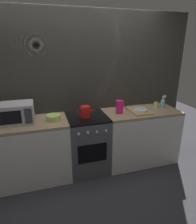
{
  "coord_description": "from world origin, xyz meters",
  "views": [
    {
      "loc": [
        -0.62,
        -2.63,
        1.9
      ],
      "look_at": [
        0.17,
        0.0,
        0.95
      ],
      "focal_mm": 31.2,
      "sensor_mm": 36.0,
      "label": 1
    }
  ],
  "objects_px": {
    "mixing_bowl": "(54,118)",
    "pitcher": "(120,107)",
    "stove_unit": "(87,143)",
    "spray_bottle": "(163,103)",
    "spice_jar": "(156,105)",
    "kettle": "(86,112)",
    "microwave": "(16,113)",
    "dish_pile": "(140,110)"
  },
  "relations": [
    {
      "from": "kettle",
      "to": "dish_pile",
      "type": "relative_size",
      "value": 0.71
    },
    {
      "from": "stove_unit",
      "to": "spray_bottle",
      "type": "xyz_separation_m",
      "value": [
        1.32,
        0.06,
        0.53
      ]
    },
    {
      "from": "spice_jar",
      "to": "spray_bottle",
      "type": "relative_size",
      "value": 0.52
    },
    {
      "from": "stove_unit",
      "to": "pitcher",
      "type": "relative_size",
      "value": 4.5
    },
    {
      "from": "stove_unit",
      "to": "dish_pile",
      "type": "relative_size",
      "value": 2.25
    },
    {
      "from": "spray_bottle",
      "to": "mixing_bowl",
      "type": "bearing_deg",
      "value": -177.51
    },
    {
      "from": "stove_unit",
      "to": "microwave",
      "type": "xyz_separation_m",
      "value": [
        -0.97,
        0.04,
        0.59
      ]
    },
    {
      "from": "mixing_bowl",
      "to": "spice_jar",
      "type": "xyz_separation_m",
      "value": [
        1.67,
        0.07,
        0.01
      ]
    },
    {
      "from": "stove_unit",
      "to": "mixing_bowl",
      "type": "relative_size",
      "value": 4.5
    },
    {
      "from": "microwave",
      "to": "pitcher",
      "type": "height_order",
      "value": "microwave"
    },
    {
      "from": "microwave",
      "to": "mixing_bowl",
      "type": "bearing_deg",
      "value": -7.46
    },
    {
      "from": "kettle",
      "to": "pitcher",
      "type": "xyz_separation_m",
      "value": [
        0.54,
        0.01,
        0.02
      ]
    },
    {
      "from": "microwave",
      "to": "dish_pile",
      "type": "relative_size",
      "value": 1.15
    },
    {
      "from": "stove_unit",
      "to": "pitcher",
      "type": "height_order",
      "value": "pitcher"
    },
    {
      "from": "microwave",
      "to": "kettle",
      "type": "xyz_separation_m",
      "value": [
        0.94,
        -0.06,
        -0.05
      ]
    },
    {
      "from": "microwave",
      "to": "dish_pile",
      "type": "xyz_separation_m",
      "value": [
        1.82,
        -0.07,
        -0.12
      ]
    },
    {
      "from": "pitcher",
      "to": "dish_pile",
      "type": "bearing_deg",
      "value": -4.11
    },
    {
      "from": "microwave",
      "to": "kettle",
      "type": "relative_size",
      "value": 1.62
    },
    {
      "from": "microwave",
      "to": "spray_bottle",
      "type": "xyz_separation_m",
      "value": [
        2.29,
        0.02,
        -0.06
      ]
    },
    {
      "from": "stove_unit",
      "to": "spray_bottle",
      "type": "distance_m",
      "value": 1.43
    },
    {
      "from": "mixing_bowl",
      "to": "pitcher",
      "type": "distance_m",
      "value": 1.0
    },
    {
      "from": "spice_jar",
      "to": "spray_bottle",
      "type": "distance_m",
      "value": 0.14
    },
    {
      "from": "stove_unit",
      "to": "microwave",
      "type": "relative_size",
      "value": 1.96
    },
    {
      "from": "pitcher",
      "to": "spice_jar",
      "type": "height_order",
      "value": "pitcher"
    },
    {
      "from": "kettle",
      "to": "spice_jar",
      "type": "height_order",
      "value": "kettle"
    },
    {
      "from": "stove_unit",
      "to": "spice_jar",
      "type": "xyz_separation_m",
      "value": [
        1.19,
        0.04,
        0.5
      ]
    },
    {
      "from": "dish_pile",
      "to": "stove_unit",
      "type": "bearing_deg",
      "value": 177.85
    },
    {
      "from": "dish_pile",
      "to": "spray_bottle",
      "type": "bearing_deg",
      "value": 10.53
    },
    {
      "from": "spray_bottle",
      "to": "pitcher",
      "type": "bearing_deg",
      "value": -175.51
    },
    {
      "from": "mixing_bowl",
      "to": "spice_jar",
      "type": "bearing_deg",
      "value": 2.25
    },
    {
      "from": "mixing_bowl",
      "to": "pitcher",
      "type": "relative_size",
      "value": 1.0
    },
    {
      "from": "mixing_bowl",
      "to": "spice_jar",
      "type": "relative_size",
      "value": 1.9
    },
    {
      "from": "mixing_bowl",
      "to": "microwave",
      "type": "bearing_deg",
      "value": 172.54
    },
    {
      "from": "stove_unit",
      "to": "spice_jar",
      "type": "bearing_deg",
      "value": 2.06
    },
    {
      "from": "kettle",
      "to": "spice_jar",
      "type": "xyz_separation_m",
      "value": [
        1.21,
        0.06,
        -0.03
      ]
    },
    {
      "from": "kettle",
      "to": "spray_bottle",
      "type": "relative_size",
      "value": 1.4
    },
    {
      "from": "stove_unit",
      "to": "kettle",
      "type": "distance_m",
      "value": 0.53
    },
    {
      "from": "spice_jar",
      "to": "pitcher",
      "type": "bearing_deg",
      "value": -175.72
    },
    {
      "from": "microwave",
      "to": "stove_unit",
      "type": "bearing_deg",
      "value": -2.39
    },
    {
      "from": "kettle",
      "to": "spice_jar",
      "type": "distance_m",
      "value": 1.21
    },
    {
      "from": "kettle",
      "to": "pitcher",
      "type": "distance_m",
      "value": 0.54
    },
    {
      "from": "mixing_bowl",
      "to": "spray_bottle",
      "type": "bearing_deg",
      "value": 2.49
    }
  ]
}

